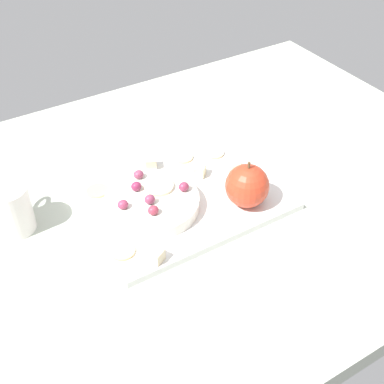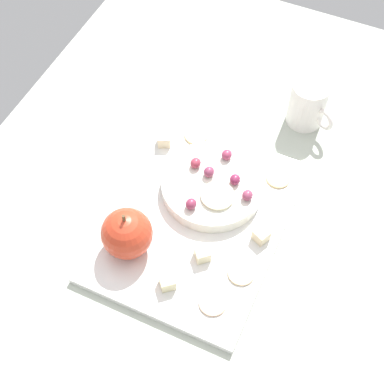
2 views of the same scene
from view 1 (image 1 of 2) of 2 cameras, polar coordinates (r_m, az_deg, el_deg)
name	(u,v)px [view 1 (image 1 of 2)]	position (r cm, az deg, el deg)	size (l,w,h in cm)	color
table	(187,199)	(98.37, -0.52, -0.81)	(119.58, 84.75, 3.64)	#AEB5A5
platter	(182,199)	(94.70, -1.10, -0.76)	(34.90, 26.33, 1.31)	silver
serving_dish	(152,203)	(91.36, -4.39, -1.20)	(16.57, 16.57, 2.28)	white
apple_whole	(247,186)	(90.91, 6.04, 0.68)	(7.76, 7.76, 7.76)	red
apple_stem	(249,165)	(88.16, 6.24, 2.94)	(0.50, 0.50, 1.20)	brown
cheese_cube_0	(199,171)	(98.32, 0.81, 2.32)	(2.15, 2.15, 2.15)	beige
cheese_cube_1	(156,256)	(82.39, -3.94, -6.93)	(2.15, 2.15, 2.15)	beige
cheese_cube_2	(235,168)	(99.35, 4.74, 2.63)	(2.15, 2.15, 2.15)	beige
cheese_cube_3	(151,163)	(100.54, -4.52, 3.15)	(2.15, 2.15, 2.15)	beige
cracker_0	(98,191)	(96.64, -10.28, 0.13)	(4.02, 4.02, 0.40)	#DEB77A
cracker_1	(183,157)	(103.26, -1.01, 3.81)	(4.02, 4.02, 0.40)	#D9B989
cracker_2	(214,153)	(104.52, 2.41, 4.28)	(4.02, 4.02, 0.40)	#E3B38C
cracker_3	(123,251)	(84.75, -7.57, -6.44)	(4.02, 4.02, 0.40)	#E1BD82
grape_0	(123,205)	(88.64, -7.56, -1.36)	(1.88, 1.70, 1.59)	#993654
grape_1	(184,187)	(91.40, -0.90, 0.59)	(1.88, 1.70, 1.70)	#862F4B
grape_2	(136,186)	(92.01, -6.11, 0.62)	(1.88, 1.70, 1.68)	#842749
grape_3	(139,174)	(94.71, -5.85, 1.92)	(1.88, 1.70, 1.57)	#8C3955
grape_4	(150,199)	(89.07, -4.64, -0.80)	(1.88, 1.70, 1.72)	#873854
grape_5	(153,210)	(87.02, -4.26, -1.99)	(1.88, 1.70, 1.61)	#9B3245
apple_slice_0	(160,187)	(92.30, -3.55, 0.52)	(5.31, 5.31, 0.60)	beige
cup	(12,209)	(92.14, -19.03, -1.75)	(7.02, 8.93, 8.69)	white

